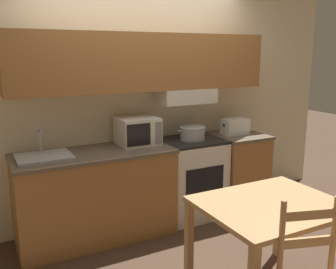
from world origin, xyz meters
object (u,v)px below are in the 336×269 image
stove_range (191,178)px  microwave (137,131)px  toaster (235,126)px  cooking_pot (192,133)px  dining_table (271,216)px  sink_basin (44,156)px

stove_range → microwave: 0.84m
stove_range → toaster: bearing=0.1°
cooking_pot → toaster: toaster is taller
microwave → dining_table: (0.38, -1.58, -0.38)m
cooking_pot → microwave: size_ratio=0.91×
cooking_pot → microwave: (-0.61, 0.09, 0.06)m
toaster → sink_basin: 2.16m
sink_basin → dining_table: bearing=-47.9°
cooking_pot → microwave: 0.62m
stove_range → dining_table: size_ratio=0.87×
stove_range → cooking_pot: bearing=-70.8°
cooking_pot → toaster: size_ratio=1.14×
cooking_pot → stove_range: bearing=109.2°
cooking_pot → toaster: bearing=1.7°
microwave → sink_basin: (-0.96, -0.09, -0.12)m
cooking_pot → dining_table: 1.54m
cooking_pot → sink_basin: (-1.57, -0.00, -0.06)m
stove_range → toaster: 0.80m
microwave → cooking_pot: bearing=-8.5°
stove_range → toaster: (0.59, 0.00, 0.53)m
microwave → toaster: bearing=-3.5°
microwave → sink_basin: bearing=-174.4°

